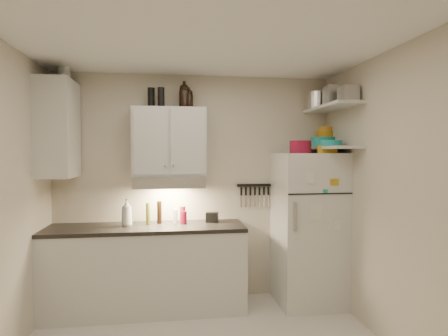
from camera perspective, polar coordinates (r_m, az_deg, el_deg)
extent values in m
cube|color=white|center=(3.01, -2.41, 19.83)|extent=(3.20, 3.00, 0.02)
cube|color=beige|center=(4.40, -4.37, -2.96)|extent=(3.20, 0.02, 2.60)
cube|color=beige|center=(3.46, 25.34, -4.60)|extent=(0.02, 3.00, 2.60)
cube|color=silver|center=(4.26, -11.71, -15.00)|extent=(2.10, 0.60, 0.88)
cube|color=black|center=(4.14, -11.76, -8.91)|extent=(2.10, 0.62, 0.04)
cube|color=silver|center=(4.20, -8.33, 3.95)|extent=(0.80, 0.33, 0.75)
cube|color=silver|center=(4.22, -24.01, 5.46)|extent=(0.33, 0.55, 1.00)
cube|color=silver|center=(4.14, -8.30, -2.06)|extent=(0.76, 0.46, 0.12)
cube|color=silver|center=(4.39, 12.70, -8.96)|extent=(0.70, 0.68, 1.70)
cube|color=silver|center=(4.29, 16.04, 8.87)|extent=(0.30, 0.95, 0.03)
cube|color=silver|center=(4.26, 15.97, 2.98)|extent=(0.30, 0.95, 0.03)
cube|color=black|center=(4.47, 4.65, -2.62)|extent=(0.42, 0.02, 0.03)
cylinder|color=maroon|center=(4.17, 11.57, 3.16)|extent=(0.27, 0.27, 0.14)
cube|color=#BB9117|center=(4.24, 15.38, 2.75)|extent=(0.27, 0.30, 0.08)
cylinder|color=silver|center=(4.33, 14.51, 2.94)|extent=(0.09, 0.09, 0.11)
cylinder|color=silver|center=(4.53, 14.15, 9.92)|extent=(0.31, 0.31, 0.19)
cube|color=#AAAAAD|center=(4.26, 16.51, 10.51)|extent=(0.22, 0.20, 0.21)
cube|color=#AAAAAD|center=(4.03, 18.43, 10.65)|extent=(0.16, 0.16, 0.16)
cylinder|color=teal|center=(4.58, 14.90, 3.84)|extent=(0.29, 0.29, 0.11)
cylinder|color=#BD7F11|center=(4.66, 15.26, 4.94)|extent=(0.23, 0.23, 0.07)
cylinder|color=#BD8421|center=(4.66, 15.27, 5.72)|extent=(0.18, 0.18, 0.06)
cylinder|color=teal|center=(4.21, 15.81, 3.64)|extent=(0.32, 0.32, 0.06)
cylinder|color=black|center=(4.21, -9.57, 10.54)|extent=(0.08, 0.08, 0.22)
cylinder|color=black|center=(4.31, -11.03, 10.40)|extent=(0.08, 0.08, 0.23)
cylinder|color=silver|center=(4.37, -23.19, 13.09)|extent=(0.16, 0.16, 0.17)
imported|color=silver|center=(4.15, -14.61, -6.32)|extent=(0.16, 0.16, 0.33)
cylinder|color=maroon|center=(4.20, -6.33, -7.12)|extent=(0.07, 0.07, 0.19)
cylinder|color=#505C17|center=(4.19, -11.51, -6.85)|extent=(0.06, 0.06, 0.24)
cylinder|color=black|center=(4.23, -9.82, -6.67)|extent=(0.07, 0.07, 0.25)
cylinder|color=silver|center=(4.23, -7.45, -7.29)|extent=(0.07, 0.07, 0.16)
cylinder|color=maroon|center=(4.18, -6.17, -7.54)|extent=(0.09, 0.09, 0.14)
cube|color=black|center=(4.26, -1.84, -7.52)|extent=(0.15, 0.13, 0.11)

